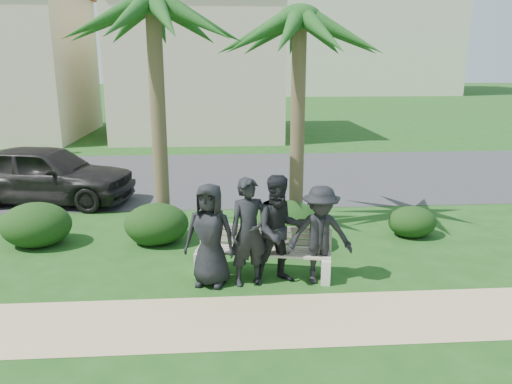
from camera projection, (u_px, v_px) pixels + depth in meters
ground at (220, 272)px, 9.17m from camera, size 160.00×160.00×0.00m
footpath at (220, 322)px, 7.43m from camera, size 30.00×1.60×0.01m
asphalt_street at (220, 176)px, 16.89m from camera, size 160.00×8.00×0.01m
stucco_bldg_right at (199, 63)px, 25.54m from camera, size 8.40×8.40×7.30m
park_bench at (263, 255)px, 8.98m from camera, size 2.54×1.07×0.85m
man_a at (210, 235)px, 8.48m from camera, size 1.01×0.80×1.80m
man_b at (249, 232)px, 8.48m from camera, size 0.78×0.60×1.89m
man_c at (280, 230)px, 8.54m from camera, size 1.03×0.86×1.92m
man_d at (320, 235)px, 8.56m from camera, size 1.14×0.67×1.74m
hedge_a at (36, 224)px, 10.43m from camera, size 1.45×1.20×0.94m
hedge_b at (157, 223)px, 10.58m from camera, size 1.36×1.12×0.89m
hedge_c at (153, 229)px, 10.52m from camera, size 1.00×0.83×0.65m
hedge_d at (286, 222)px, 10.46m from camera, size 1.50×1.24×0.98m
hedge_e at (298, 231)px, 10.27m from camera, size 1.16×0.96×0.76m
hedge_f at (412, 221)px, 11.01m from camera, size 1.06×0.88×0.69m
palm_left at (153, 6)px, 9.89m from camera, size 3.00×3.00×5.80m
palm_right at (300, 20)px, 10.54m from camera, size 3.00×3.00×5.57m
car_a at (46, 174)px, 13.50m from camera, size 4.96×2.70×1.60m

